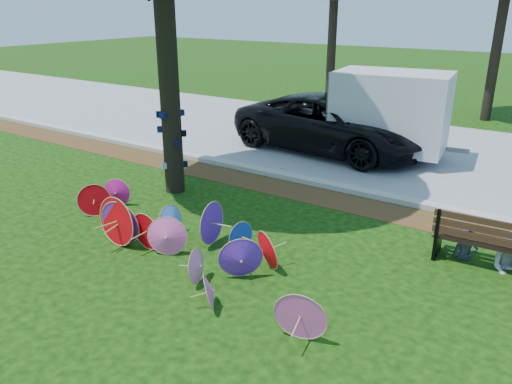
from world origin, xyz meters
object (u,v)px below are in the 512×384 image
(parasol_pile, at_px, (172,234))
(cargo_trailer, at_px, (391,111))
(person_left, at_px, (469,229))
(black_van, at_px, (332,124))
(park_bench, at_px, (490,240))

(parasol_pile, bearing_deg, cargo_trailer, 81.95)
(parasol_pile, bearing_deg, person_left, 31.57)
(parasol_pile, xyz_separation_m, black_van, (-0.55, 7.43, 0.43))
(parasol_pile, xyz_separation_m, park_bench, (4.64, 2.59, 0.09))
(parasol_pile, relative_size, park_bench, 3.49)
(black_van, distance_m, park_bench, 7.11)
(parasol_pile, relative_size, black_van, 1.07)
(person_left, bearing_deg, cargo_trailer, 109.05)
(cargo_trailer, distance_m, park_bench, 6.25)
(person_left, bearing_deg, park_bench, -21.72)
(cargo_trailer, distance_m, person_left, 6.00)
(cargo_trailer, relative_size, park_bench, 1.68)
(parasol_pile, xyz_separation_m, cargo_trailer, (1.08, 7.65, 0.98))
(park_bench, relative_size, person_left, 1.61)
(cargo_trailer, height_order, park_bench, cargo_trailer)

